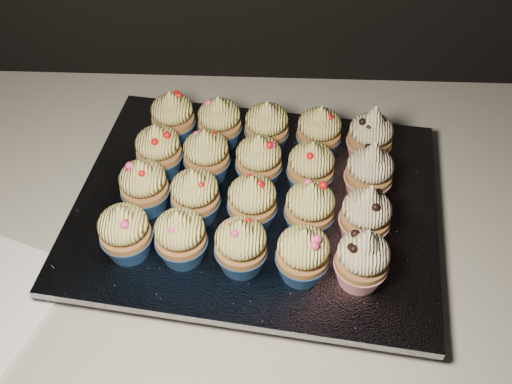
% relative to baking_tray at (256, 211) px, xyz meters
% --- Properties ---
extents(cabinet, '(2.40, 0.60, 0.86)m').
position_rel_baking_tray_xyz_m(cabinet, '(0.13, 0.02, -0.48)').
color(cabinet, black).
rests_on(cabinet, ground).
extents(worktop, '(2.44, 0.64, 0.04)m').
position_rel_baking_tray_xyz_m(worktop, '(0.13, 0.02, -0.03)').
color(worktop, beige).
rests_on(worktop, cabinet).
extents(baking_tray, '(0.48, 0.39, 0.02)m').
position_rel_baking_tray_xyz_m(baking_tray, '(0.00, 0.00, 0.00)').
color(baking_tray, black).
rests_on(baking_tray, worktop).
extents(foil_lining, '(0.52, 0.43, 0.01)m').
position_rel_baking_tray_xyz_m(foil_lining, '(0.00, 0.00, 0.02)').
color(foil_lining, silver).
rests_on(foil_lining, baking_tray).
extents(cupcake_0, '(0.06, 0.06, 0.08)m').
position_rel_baking_tray_xyz_m(cupcake_0, '(-0.15, -0.09, 0.06)').
color(cupcake_0, navy).
rests_on(cupcake_0, foil_lining).
extents(cupcake_1, '(0.06, 0.06, 0.08)m').
position_rel_baking_tray_xyz_m(cupcake_1, '(-0.09, -0.09, 0.06)').
color(cupcake_1, navy).
rests_on(cupcake_1, foil_lining).
extents(cupcake_2, '(0.06, 0.06, 0.08)m').
position_rel_baking_tray_xyz_m(cupcake_2, '(-0.01, -0.10, 0.06)').
color(cupcake_2, navy).
rests_on(cupcake_2, foil_lining).
extents(cupcake_3, '(0.06, 0.06, 0.08)m').
position_rel_baking_tray_xyz_m(cupcake_3, '(0.06, -0.11, 0.06)').
color(cupcake_3, navy).
rests_on(cupcake_3, foil_lining).
extents(cupcake_4, '(0.06, 0.06, 0.10)m').
position_rel_baking_tray_xyz_m(cupcake_4, '(0.13, -0.12, 0.06)').
color(cupcake_4, red).
rests_on(cupcake_4, foil_lining).
extents(cupcake_5, '(0.06, 0.06, 0.08)m').
position_rel_baking_tray_xyz_m(cupcake_5, '(-0.14, -0.02, 0.06)').
color(cupcake_5, navy).
rests_on(cupcake_5, foil_lining).
extents(cupcake_6, '(0.06, 0.06, 0.08)m').
position_rel_baking_tray_xyz_m(cupcake_6, '(-0.08, -0.03, 0.06)').
color(cupcake_6, navy).
rests_on(cupcake_6, foil_lining).
extents(cupcake_7, '(0.06, 0.06, 0.08)m').
position_rel_baking_tray_xyz_m(cupcake_7, '(-0.00, -0.04, 0.06)').
color(cupcake_7, navy).
rests_on(cupcake_7, foil_lining).
extents(cupcake_8, '(0.06, 0.06, 0.08)m').
position_rel_baking_tray_xyz_m(cupcake_8, '(0.07, -0.04, 0.06)').
color(cupcake_8, navy).
rests_on(cupcake_8, foil_lining).
extents(cupcake_9, '(0.06, 0.06, 0.10)m').
position_rel_baking_tray_xyz_m(cupcake_9, '(0.14, -0.05, 0.06)').
color(cupcake_9, red).
rests_on(cupcake_9, foil_lining).
extents(cupcake_10, '(0.06, 0.06, 0.08)m').
position_rel_baking_tray_xyz_m(cupcake_10, '(-0.13, 0.05, 0.06)').
color(cupcake_10, navy).
rests_on(cupcake_10, foil_lining).
extents(cupcake_11, '(0.06, 0.06, 0.08)m').
position_rel_baking_tray_xyz_m(cupcake_11, '(-0.07, 0.04, 0.06)').
color(cupcake_11, navy).
rests_on(cupcake_11, foil_lining).
extents(cupcake_12, '(0.06, 0.06, 0.08)m').
position_rel_baking_tray_xyz_m(cupcake_12, '(0.00, 0.04, 0.06)').
color(cupcake_12, navy).
rests_on(cupcake_12, foil_lining).
extents(cupcake_13, '(0.06, 0.06, 0.08)m').
position_rel_baking_tray_xyz_m(cupcake_13, '(0.07, 0.03, 0.06)').
color(cupcake_13, navy).
rests_on(cupcake_13, foil_lining).
extents(cupcake_14, '(0.06, 0.06, 0.10)m').
position_rel_baking_tray_xyz_m(cupcake_14, '(0.15, 0.02, 0.06)').
color(cupcake_14, red).
rests_on(cupcake_14, foil_lining).
extents(cupcake_15, '(0.06, 0.06, 0.08)m').
position_rel_baking_tray_xyz_m(cupcake_15, '(-0.12, 0.12, 0.06)').
color(cupcake_15, navy).
rests_on(cupcake_15, foil_lining).
extents(cupcake_16, '(0.06, 0.06, 0.08)m').
position_rel_baking_tray_xyz_m(cupcake_16, '(-0.06, 0.11, 0.06)').
color(cupcake_16, navy).
rests_on(cupcake_16, foil_lining).
extents(cupcake_17, '(0.06, 0.06, 0.08)m').
position_rel_baking_tray_xyz_m(cupcake_17, '(0.01, 0.10, 0.06)').
color(cupcake_17, navy).
rests_on(cupcake_17, foil_lining).
extents(cupcake_18, '(0.06, 0.06, 0.08)m').
position_rel_baking_tray_xyz_m(cupcake_18, '(0.08, 0.10, 0.06)').
color(cupcake_18, navy).
rests_on(cupcake_18, foil_lining).
extents(cupcake_19, '(0.06, 0.06, 0.10)m').
position_rel_baking_tray_xyz_m(cupcake_19, '(0.15, 0.09, 0.06)').
color(cupcake_19, red).
rests_on(cupcake_19, foil_lining).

